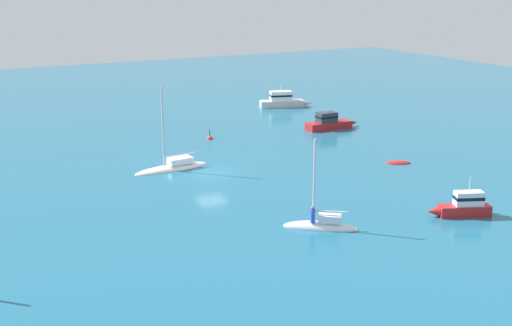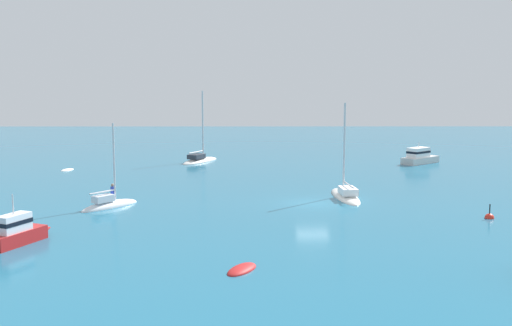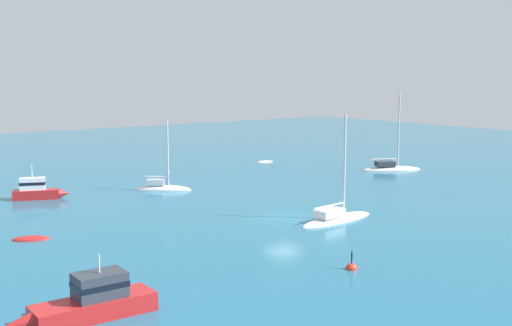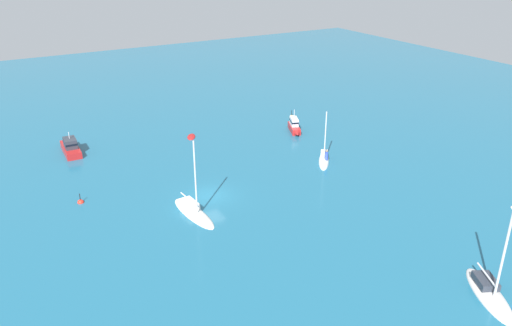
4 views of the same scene
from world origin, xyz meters
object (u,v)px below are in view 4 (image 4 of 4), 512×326
(sailboat, at_px, (193,212))
(powerboat, at_px, (70,147))
(skiff, at_px, (191,137))
(mooring_buoy, at_px, (292,117))
(channel_buoy, at_px, (81,202))
(ketch, at_px, (489,293))
(yacht, at_px, (324,160))
(motor_cruiser_1, at_px, (294,126))

(sailboat, bearing_deg, powerboat, -167.30)
(skiff, xyz_separation_m, mooring_buoy, (0.44, -16.13, 0.02))
(sailboat, relative_size, mooring_buoy, 6.45)
(channel_buoy, bearing_deg, powerboat, -8.01)
(powerboat, height_order, channel_buoy, powerboat)
(powerboat, relative_size, ketch, 0.76)
(powerboat, distance_m, channel_buoy, 14.09)
(sailboat, height_order, powerboat, sailboat)
(skiff, bearing_deg, ketch, -144.53)
(sailboat, bearing_deg, yacht, 96.81)
(sailboat, distance_m, skiff, 20.64)
(powerboat, bearing_deg, motor_cruiser_1, -103.09)
(ketch, xyz_separation_m, yacht, (25.72, -4.50, -0.02))
(sailboat, bearing_deg, ketch, 27.17)
(sailboat, bearing_deg, motor_cruiser_1, 118.92)
(ketch, height_order, motor_cruiser_1, ketch)
(motor_cruiser_1, xyz_separation_m, mooring_buoy, (5.43, -3.19, -0.73))
(yacht, relative_size, mooring_buoy, 5.44)
(yacht, distance_m, skiff, 18.34)
(ketch, relative_size, channel_buoy, 6.62)
(sailboat, relative_size, skiff, 3.13)
(sailboat, distance_m, yacht, 18.60)
(sailboat, distance_m, channel_buoy, 11.55)
(powerboat, xyz_separation_m, channel_buoy, (-13.93, 1.96, -0.72))
(powerboat, height_order, skiff, powerboat)
(motor_cruiser_1, bearing_deg, mooring_buoy, 172.90)
(powerboat, height_order, motor_cruiser_1, motor_cruiser_1)
(mooring_buoy, bearing_deg, motor_cruiser_1, 149.59)
(skiff, xyz_separation_m, channel_buoy, (-11.45, 16.78, 0.01))
(channel_buoy, bearing_deg, yacht, -98.03)
(motor_cruiser_1, bearing_deg, yacht, 8.24)
(channel_buoy, bearing_deg, skiff, -55.69)
(ketch, bearing_deg, skiff, -144.33)
(yacht, bearing_deg, sailboat, -40.55)
(motor_cruiser_1, height_order, channel_buoy, motor_cruiser_1)
(mooring_buoy, bearing_deg, yacht, 159.24)
(powerboat, relative_size, yacht, 0.97)
(sailboat, bearing_deg, channel_buoy, -135.64)
(sailboat, relative_size, channel_buoy, 6.13)
(sailboat, bearing_deg, mooring_buoy, 124.00)
(motor_cruiser_1, xyz_separation_m, skiff, (4.99, 12.94, -0.74))
(ketch, bearing_deg, motor_cruiser_1, -163.62)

